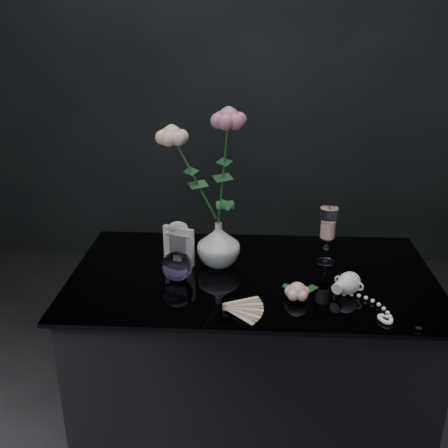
# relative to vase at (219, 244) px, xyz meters

# --- Properties ---
(table) EXTENTS (1.05, 0.58, 0.76)m
(table) POSITION_rel_vase_xyz_m (0.10, -0.06, -0.45)
(table) COLOR black
(table) RESTS_ON ground
(vase) EXTENTS (0.17, 0.17, 0.13)m
(vase) POSITION_rel_vase_xyz_m (0.00, 0.00, 0.00)
(vase) COLOR silver
(vase) RESTS_ON table
(wine_glass) EXTENTS (0.07, 0.07, 0.18)m
(wine_glass) POSITION_rel_vase_xyz_m (0.32, 0.03, 0.02)
(wine_glass) COLOR white
(wine_glass) RESTS_ON table
(picture_frame) EXTENTS (0.12, 0.11, 0.14)m
(picture_frame) POSITION_rel_vase_xyz_m (-0.12, -0.00, 0.00)
(picture_frame) COLOR silver
(picture_frame) RESTS_ON table
(paperweight) EXTENTS (0.11, 0.11, 0.09)m
(paperweight) POSITION_rel_vase_xyz_m (-0.11, -0.10, -0.02)
(paperweight) COLOR #8770B6
(paperweight) RESTS_ON table
(paper_fan) EXTENTS (0.24, 0.21, 0.02)m
(paper_fan) POSITION_rel_vase_xyz_m (0.03, -0.26, -0.06)
(paper_fan) COLOR beige
(paper_fan) RESTS_ON table
(loose_rose) EXTENTS (0.15, 0.17, 0.05)m
(loose_rose) POSITION_rel_vase_xyz_m (0.22, -0.20, -0.04)
(loose_rose) COLOR #F4B39D
(loose_rose) RESTS_ON table
(pearl_jar) EXTENTS (0.30, 0.30, 0.06)m
(pearl_jar) POSITION_rel_vase_xyz_m (0.36, -0.15, -0.04)
(pearl_jar) COLOR white
(pearl_jar) RESTS_ON table
(roses) EXTENTS (0.24, 0.11, 0.39)m
(roses) POSITION_rel_vase_xyz_m (-0.03, 0.00, 0.24)
(roses) COLOR beige
(roses) RESTS_ON vase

